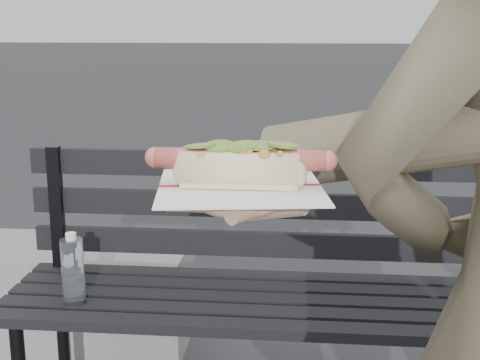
{
  "coord_description": "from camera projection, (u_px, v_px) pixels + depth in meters",
  "views": [
    {
      "loc": [
        0.05,
        -0.89,
        1.26
      ],
      "look_at": [
        -0.02,
        -0.14,
        1.08
      ],
      "focal_mm": 50.0,
      "sensor_mm": 36.0,
      "label": 1
    }
  ],
  "objects": [
    {
      "name": "park_bench",
      "position": [
        256.0,
        274.0,
        2.01
      ],
      "size": [
        1.5,
        0.44,
        0.88
      ],
      "color": "black",
      "rests_on": "ground"
    },
    {
      "name": "concrete_block",
      "position": [
        40.0,
        292.0,
        2.69
      ],
      "size": [
        1.2,
        0.4,
        0.4
      ],
      "primitive_type": "cube",
      "color": "slate",
      "rests_on": "ground"
    },
    {
      "name": "held_hotdog",
      "position": [
        404.0,
        144.0,
        0.83
      ],
      "size": [
        0.63,
        0.32,
        0.2
      ],
      "color": "#4C4832"
    }
  ]
}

